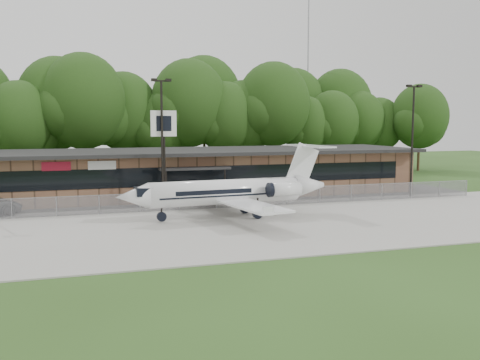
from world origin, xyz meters
name	(u,v)px	position (x,y,z in m)	size (l,w,h in m)	color
ground	(309,252)	(0.00, 0.00, 0.00)	(160.00, 160.00, 0.00)	#2B4719
apron	(258,224)	(0.00, 8.00, 0.04)	(64.00, 18.00, 0.08)	#9E9B93
parking_lot	(214,200)	(0.00, 19.50, 0.03)	(50.00, 9.00, 0.06)	#383835
terminal	(202,172)	(0.00, 23.94, 2.18)	(41.00, 11.65, 4.30)	brown
fence	(229,199)	(0.00, 15.00, 0.78)	(46.00, 0.04, 1.52)	gray
treeline	(168,117)	(0.00, 42.00, 7.50)	(72.00, 12.00, 15.00)	black
radio_mast	(308,84)	(22.00, 48.00, 12.50)	(0.20, 0.20, 25.00)	gray
light_pole_mid	(162,134)	(-5.00, 16.50, 5.98)	(1.55, 0.30, 10.23)	black
light_pole_right	(413,132)	(18.00, 16.50, 5.98)	(1.55, 0.30, 10.23)	black
business_jet	(233,192)	(-0.94, 10.75, 1.89)	(15.71, 14.00, 5.29)	white
pole_sign	(164,134)	(-4.82, 16.80, 5.95)	(2.04, 0.31, 7.78)	black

